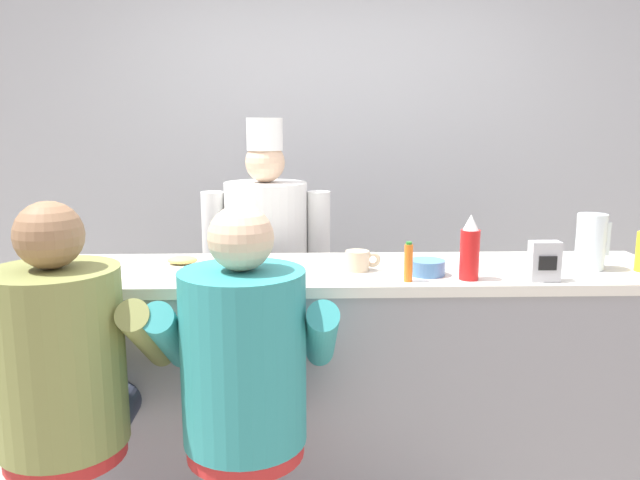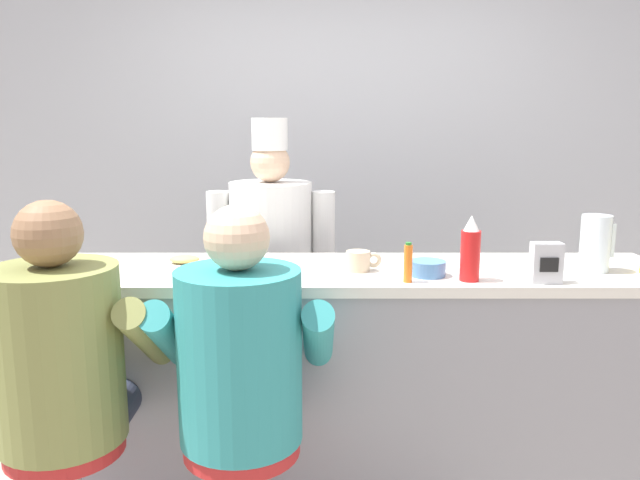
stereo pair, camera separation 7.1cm
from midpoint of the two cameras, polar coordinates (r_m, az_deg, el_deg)
wall_back at (r=3.93m, az=0.73°, el=7.01°), size 10.00×0.06×2.70m
diner_counter at (r=2.66m, az=2.14°, el=-13.46°), size 2.51×0.59×1.03m
ketchup_bottle_red at (r=2.34m, az=12.70°, el=-0.86°), size 0.07×0.07×0.24m
hot_sauce_bottle_orange at (r=2.28m, az=7.21°, el=-2.05°), size 0.03×0.03×0.15m
water_pitcher_clear at (r=2.65m, az=22.84°, el=-0.14°), size 0.13×0.11×0.22m
breakfast_plate at (r=2.54m, az=-13.22°, el=-2.22°), size 0.26×0.26×0.05m
cereal_bowl at (r=2.40m, az=8.91°, el=-2.49°), size 0.14×0.14×0.06m
coffee_mug_tan at (r=2.44m, az=2.72°, el=-1.90°), size 0.14×0.09×0.08m
napkin_dispenser_chrome at (r=2.40m, az=19.04°, el=-1.85°), size 0.11×0.07×0.15m
diner_seated_olive at (r=2.20m, az=-23.21°, el=-10.80°), size 0.61×0.60×1.38m
diner_seated_teal at (r=2.06m, az=-7.87°, el=-11.61°), size 0.60×0.59×1.36m
cook_in_whites_near at (r=3.14m, az=-5.53°, el=-2.42°), size 0.63×0.41×1.63m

